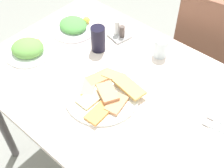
# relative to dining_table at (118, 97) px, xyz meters

# --- Properties ---
(ground_plane) EXTENTS (6.00, 6.00, 0.00)m
(ground_plane) POSITION_rel_dining_table_xyz_m (0.00, 0.00, -0.67)
(ground_plane) COLOR gray
(dining_table) EXTENTS (1.19, 0.81, 0.75)m
(dining_table) POSITION_rel_dining_table_xyz_m (0.00, 0.00, 0.00)
(dining_table) COLOR silver
(dining_table) RESTS_ON ground_plane
(dining_chair) EXTENTS (0.48, 0.48, 0.94)m
(dining_chair) POSITION_rel_dining_table_xyz_m (0.13, 0.67, -0.13)
(dining_chair) COLOR brown
(dining_chair) RESTS_ON ground_plane
(pide_platter) EXTENTS (0.30, 0.30, 0.04)m
(pide_platter) POSITION_rel_dining_table_xyz_m (-0.00, -0.09, 0.10)
(pide_platter) COLOR white
(pide_platter) RESTS_ON dining_table
(salad_plate_greens) EXTENTS (0.24, 0.24, 0.05)m
(salad_plate_greens) POSITION_rel_dining_table_xyz_m (-0.42, 0.14, 0.10)
(salad_plate_greens) COLOR white
(salad_plate_greens) RESTS_ON dining_table
(salad_plate_rice) EXTENTS (0.22, 0.22, 0.07)m
(salad_plate_rice) POSITION_rel_dining_table_xyz_m (-0.44, -0.12, 0.11)
(salad_plate_rice) COLOR white
(salad_plate_rice) RESTS_ON dining_table
(soda_can) EXTENTS (0.08, 0.08, 0.12)m
(soda_can) POSITION_rel_dining_table_xyz_m (-0.22, 0.11, 0.14)
(soda_can) COLOR black
(soda_can) RESTS_ON dining_table
(drinking_glass) EXTENTS (0.06, 0.06, 0.09)m
(drinking_glass) POSITION_rel_dining_table_xyz_m (0.02, 0.26, 0.13)
(drinking_glass) COLOR silver
(drinking_glass) RESTS_ON dining_table
(condiment_caddy) EXTENTS (0.11, 0.11, 0.09)m
(condiment_caddy) POSITION_rel_dining_table_xyz_m (-0.20, 0.24, 0.11)
(condiment_caddy) COLOR #B2B2B7
(condiment_caddy) RESTS_ON dining_table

